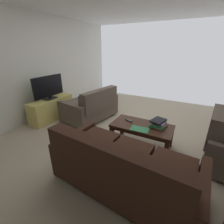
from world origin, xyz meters
The scene contains 10 objects.
ground_plane centered at (0.00, 0.00, 0.00)m, with size 4.84×5.85×0.01m, color #B7A88E.
wall_right centered at (2.42, 0.00, 1.26)m, with size 0.12×5.85×2.52m, color white.
sofa_main centered at (-0.51, 1.30, 0.35)m, with size 1.88×1.01×0.84m.
loveseat_near centered at (1.10, -0.34, 0.35)m, with size 1.08×1.43×0.83m.
coffee_table centered at (-0.42, 0.24, 0.37)m, with size 1.08×0.55×0.44m.
tv_stand centered at (2.02, 0.13, 0.27)m, with size 0.39×1.21×0.54m.
flat_tv centered at (2.02, 0.13, 0.84)m, with size 0.21×0.88×0.57m.
book_stack centered at (-0.68, 0.16, 0.50)m, with size 0.30×0.32×0.13m.
tv_remote centered at (-0.14, 0.19, 0.45)m, with size 0.16×0.10×0.02m.
loose_magazine centered at (-0.43, 0.41, 0.44)m, with size 0.20×0.31×0.01m, color #337F51.
Camera 1 is at (-1.11, 2.68, 1.71)m, focal length 24.72 mm.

